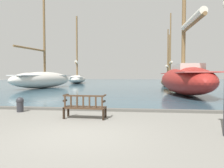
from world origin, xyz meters
TOP-DOWN VIEW (x-y plane):
  - ground_plane at (0.00, 0.00)m, footprint 160.00×160.00m
  - harbor_water at (0.00, 44.00)m, footprint 100.00×80.00m
  - quay_edge_kerb at (0.00, 3.85)m, footprint 40.00×0.30m
  - park_bench at (-0.32, 2.12)m, footprint 1.62×0.59m
  - sailboat_distant_harbor at (-9.97, 18.95)m, footprint 5.47×10.89m
  - sailboat_centre_channel at (6.70, 26.69)m, footprint 3.52×8.38m
  - sailboat_nearest_port at (-10.38, 35.26)m, footprint 6.03×13.71m
  - sailboat_mid_port at (9.30, 39.43)m, footprint 3.87×11.22m
  - sailboat_outer_port at (5.79, 12.37)m, footprint 3.44×13.90m
  - mooring_bollard at (-3.59, 3.17)m, footprint 0.34×0.34m

SIDE VIEW (x-z plane):
  - ground_plane at x=0.00m, z-range 0.00..0.00m
  - harbor_water at x=0.00m, z-range 0.00..0.08m
  - quay_edge_kerb at x=0.00m, z-range 0.00..0.12m
  - mooring_bollard at x=-3.59m, z-range 0.03..0.71m
  - park_bench at x=-0.32m, z-range 0.01..0.93m
  - sailboat_centre_channel at x=6.70m, z-range -3.54..5.27m
  - sailboat_nearest_port at x=-10.38m, z-range -5.82..8.10m
  - sailboat_distant_harbor at x=-9.97m, z-range -6.50..9.05m
  - sailboat_mid_port at x=9.30m, z-range -6.23..8.90m
  - sailboat_outer_port at x=5.79m, z-range -5.80..8.73m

